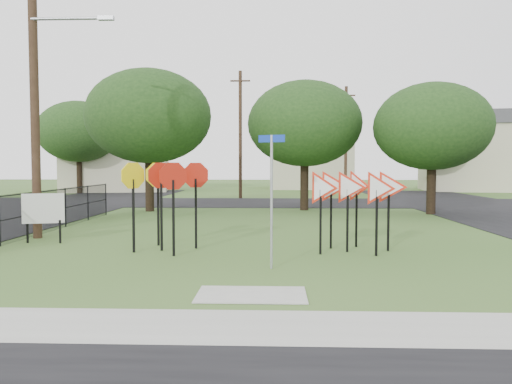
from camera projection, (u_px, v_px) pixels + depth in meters
ground at (256, 268)px, 11.49m from camera, size 140.00×140.00×0.00m
sidewalk at (246, 327)px, 7.30m from camera, size 30.00×1.60×0.02m
planting_strip at (240, 359)px, 6.10m from camera, size 30.00×0.80×0.02m
street_far at (268, 203)px, 31.45m from camera, size 60.00×8.00×0.02m
curb_pad at (252, 295)px, 9.10m from camera, size 2.00×1.20×0.02m
street_name_sign at (272, 193)px, 11.36m from camera, size 0.60×0.24×3.06m
stop_sign_cluster at (164, 185)px, 13.80m from camera, size 2.24×1.92×2.47m
yield_sign_cluster at (354, 191)px, 13.66m from camera, size 2.82×2.16×2.28m
info_board at (43, 210)px, 15.14m from camera, size 1.17×0.39×1.52m
utility_pole_main at (36, 77)px, 15.96m from camera, size 3.55×0.33×10.00m
far_pole_a at (240, 134)px, 35.27m from camera, size 1.40×0.24×9.00m
far_pole_b at (346, 140)px, 38.98m from camera, size 1.40×0.24×8.50m
far_pole_c at (150, 138)px, 41.55m from camera, size 1.40×0.24×9.00m
fence_run at (52, 209)px, 17.97m from camera, size 0.05×11.55×1.50m
house_left at (117, 151)px, 45.74m from camera, size 10.58×8.88×7.20m
house_mid at (309, 158)px, 51.09m from camera, size 8.40×8.40×6.20m
house_right at (463, 151)px, 46.56m from camera, size 8.30×8.30×7.20m
tree_near_left at (149, 116)px, 25.42m from camera, size 6.40×6.40×7.27m
tree_near_mid at (305, 124)px, 26.14m from camera, size 6.00×6.00×6.80m
tree_near_right at (432, 127)px, 23.94m from camera, size 5.60×5.60×6.33m
tree_far_left at (79, 132)px, 41.74m from camera, size 6.80×6.80×7.73m
tree_far_right at (433, 140)px, 42.66m from camera, size 6.00×6.00×6.80m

